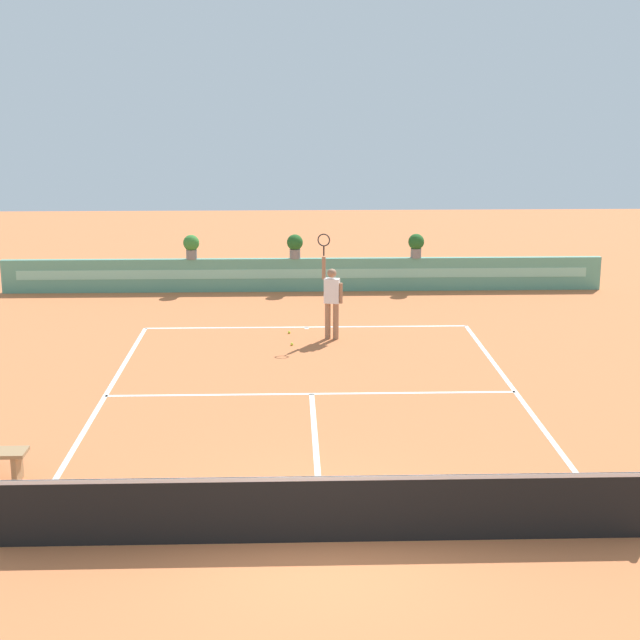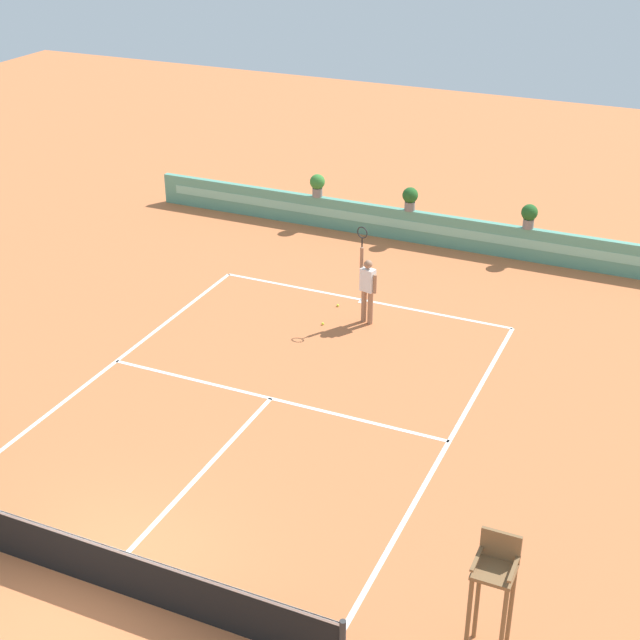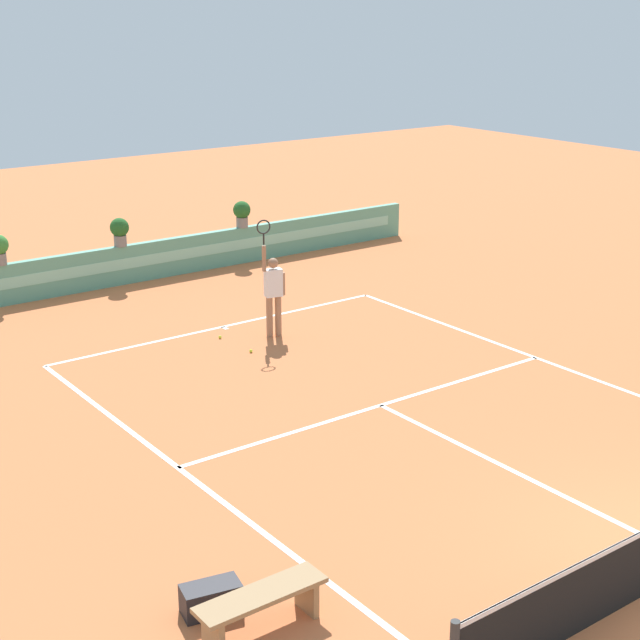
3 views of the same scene
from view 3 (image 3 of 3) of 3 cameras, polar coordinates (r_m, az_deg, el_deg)
The scene contains 10 objects.
ground_plane at distance 17.18m, azimuth 4.46°, elevation -5.46°, with size 60.00×60.00×0.00m, color #C66B3D.
court_lines at distance 17.68m, azimuth 2.93°, elevation -4.71°, with size 8.32×11.94×0.01m.
back_wall_barrier at distance 25.34m, azimuth -11.06°, elevation 3.28°, with size 18.00×0.21×1.00m.
bench_courtside at distance 11.51m, azimuth -3.48°, elevation -16.27°, with size 1.60×0.44×0.51m.
gear_bag at distance 11.97m, azimuth -6.43°, elevation -15.98°, with size 0.70×0.36×0.36m, color black.
tennis_player at distance 20.69m, azimuth -2.77°, elevation 1.81°, with size 0.61×0.30×2.58m.
tennis_ball_near_baseline at distance 20.03m, azimuth -4.09°, elevation -1.83°, with size 0.07×0.07×0.07m, color #CCE033.
tennis_ball_mid_court at distance 20.91m, azimuth -5.91°, elevation -1.00°, with size 0.07×0.07×0.07m, color #CCE033.
potted_plant_centre at distance 25.02m, azimuth -11.72°, elevation 5.21°, with size 0.48×0.48×0.72m.
potted_plant_right at distance 26.70m, azimuth -4.63°, elevation 6.34°, with size 0.48×0.48×0.72m.
Camera 3 is at (-10.40, -5.81, 6.89)m, focal length 54.32 mm.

